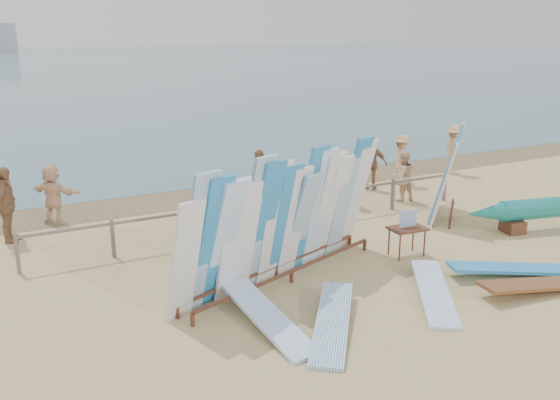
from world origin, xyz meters
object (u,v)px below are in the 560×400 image
flat_board_c (540,292)px  beach_chair_right (321,202)px  flat_board_b (434,298)px  beachgoer_6 (344,178)px  beach_chair_left (275,206)px  beachgoer_11 (53,194)px  beachgoer_10 (371,163)px  flat_board_e (332,329)px  beachgoer_8 (403,176)px  side_surfboard_rack (446,175)px  beachgoer_extra_1 (6,205)px  beachgoer_9 (402,160)px  vendor_table (407,241)px  beachgoer_extra_0 (454,150)px  main_surfboard_rack (284,222)px  beachgoer_4 (259,178)px  flat_board_d (510,275)px  stroller (297,198)px  flat_board_a (267,326)px

flat_board_c → beach_chair_right: beach_chair_right is taller
flat_board_b → beachgoer_6: size_ratio=1.61×
flat_board_c → beach_chair_left: beach_chair_left is taller
beachgoer_11 → beachgoer_10: size_ratio=0.92×
flat_board_e → beachgoer_8: bearing=80.5°
side_surfboard_rack → flat_board_e: size_ratio=1.01×
flat_board_e → beachgoer_6: (4.51, 6.25, 0.84)m
beachgoer_extra_1 → beachgoer_10: bearing=-68.2°
beachgoer_6 → beachgoer_9: bearing=1.7°
flat_board_b → beachgoer_9: size_ratio=1.59×
flat_board_e → beach_chair_right: size_ratio=3.38×
side_surfboard_rack → vendor_table: size_ratio=2.50×
beachgoer_extra_0 → main_surfboard_rack: bearing=142.2°
beachgoer_8 → beachgoer_9: size_ratio=0.90×
flat_board_c → beachgoer_11: 12.05m
main_surfboard_rack → beachgoer_9: 9.03m
beachgoer_6 → beachgoer_4: size_ratio=0.99×
beach_chair_left → beach_chair_right: bearing=-22.2°
side_surfboard_rack → flat_board_b: (-3.86, -3.83, -1.21)m
beach_chair_right → beachgoer_extra_0: size_ratio=0.45×
vendor_table → beachgoer_extra_0: 9.00m
main_surfboard_rack → beachgoer_11: bearing=100.9°
beach_chair_right → beachgoer_9: beachgoer_9 is taller
flat_board_e → beachgoer_6: 7.75m
side_surfboard_rack → beachgoer_6: bearing=84.3°
beachgoer_10 → beachgoer_9: size_ratio=1.03×
beachgoer_6 → flat_board_d: bearing=-108.4°
beach_chair_right → flat_board_c: bearing=-96.4°
stroller → flat_board_d: bearing=-49.0°
flat_board_b → beachgoer_extra_0: (7.96, 7.70, 0.89)m
beach_chair_right → flat_board_a: bearing=-142.3°
beachgoer_10 → beachgoer_8: (-0.02, -1.58, -0.11)m
flat_board_c → beachgoer_extra_1: size_ratio=1.45×
flat_board_a → beachgoer_9: beachgoer_9 is taller
flat_board_e → beachgoer_extra_1: (-4.45, 7.51, 0.93)m
vendor_table → flat_board_a: vendor_table is taller
beachgoer_extra_0 → beachgoer_10: (-4.00, -0.41, -0.02)m
beachgoer_extra_0 → beachgoer_4: size_ratio=1.04×
flat_board_c → flat_board_d: 0.89m
flat_board_a → flat_board_d: 5.56m
beachgoer_10 → beachgoer_8: bearing=141.8°
side_surfboard_rack → beach_chair_left: bearing=104.0°
vendor_table → flat_board_b: (-1.01, -2.02, -0.36)m
vendor_table → beachgoer_extra_1: size_ratio=0.58×
main_surfboard_rack → vendor_table: main_surfboard_rack is taller
beachgoer_4 → beach_chair_left: bearing=4.0°
beachgoer_11 → beachgoer_extra_1: bearing=91.2°
side_surfboard_rack → beachgoer_extra_1: 11.30m
flat_board_e → flat_board_a: bearing=-177.2°
flat_board_c → stroller: size_ratio=2.25×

